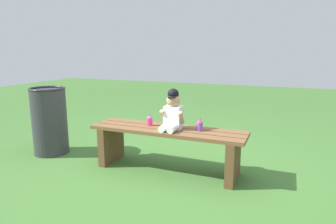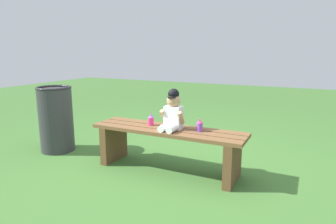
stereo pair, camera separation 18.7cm
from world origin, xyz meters
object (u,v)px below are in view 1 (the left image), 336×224
(park_bench, at_px, (167,142))
(sippy_cup_right, at_px, (200,125))
(child_figure, at_px, (173,112))
(sippy_cup_left, at_px, (150,120))
(trash_bin, at_px, (50,120))

(park_bench, distance_m, sippy_cup_right, 0.39)
(child_figure, bearing_deg, sippy_cup_right, 8.06)
(park_bench, xyz_separation_m, sippy_cup_left, (-0.21, 0.03, 0.20))
(park_bench, height_order, child_figure, child_figure)
(trash_bin, bearing_deg, sippy_cup_right, 2.42)
(park_bench, relative_size, trash_bin, 1.99)
(sippy_cup_left, xyz_separation_m, sippy_cup_right, (0.54, 0.00, 0.00))
(sippy_cup_right, relative_size, trash_bin, 0.16)
(sippy_cup_left, bearing_deg, child_figure, -8.04)
(child_figure, xyz_separation_m, trash_bin, (-1.56, -0.04, -0.22))
(sippy_cup_left, relative_size, sippy_cup_right, 1.00)
(park_bench, bearing_deg, child_figure, -3.82)
(child_figure, height_order, sippy_cup_left, child_figure)
(park_bench, xyz_separation_m, sippy_cup_right, (0.33, 0.03, 0.20))
(sippy_cup_right, bearing_deg, sippy_cup_left, 180.00)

